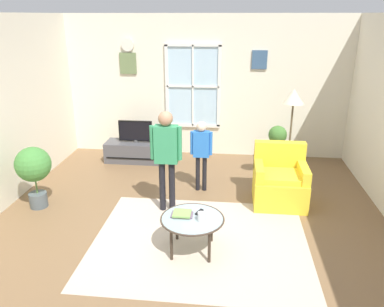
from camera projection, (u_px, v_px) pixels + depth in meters
name	position (u px, v px, depth m)	size (l,w,h in m)	color
ground_plane	(187.00, 233.00, 4.96)	(6.01, 6.67, 0.02)	brown
back_wall	(205.00, 87.00, 7.38)	(5.41, 0.17, 2.70)	silver
area_rug	(200.00, 242.00, 4.75)	(2.66, 2.19, 0.01)	#C6B29E
tv_stand	(137.00, 152.00, 7.32)	(1.16, 0.48, 0.38)	#4C4C51
television	(135.00, 131.00, 7.17)	(0.64, 0.08, 0.42)	#4C4C4C
armchair	(280.00, 182.00, 5.66)	(0.76, 0.74, 0.87)	yellow
coffee_table	(192.00, 220.00, 4.44)	(0.76, 0.76, 0.44)	#99B2B7
book_stack	(182.00, 214.00, 4.49)	(0.26, 0.20, 0.04)	slate
cup	(201.00, 217.00, 4.35)	(0.09, 0.09, 0.11)	white
remote_near_books	(199.00, 212.00, 4.55)	(0.04, 0.14, 0.02)	black
remote_near_cup	(201.00, 218.00, 4.42)	(0.04, 0.14, 0.02)	black
person_blue_shirt	(201.00, 148.00, 5.91)	(0.34, 0.16, 1.14)	black
person_green_shirt	(166.00, 150.00, 5.22)	(0.44, 0.20, 1.47)	black
potted_plant_by_window	(277.00, 146.00, 7.13)	(0.37, 0.37, 0.74)	#4C565B
potted_plant_corner	(34.00, 168.00, 5.41)	(0.50, 0.50, 0.92)	#4C565B
floor_lamp	(293.00, 107.00, 5.78)	(0.32, 0.32, 1.62)	black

